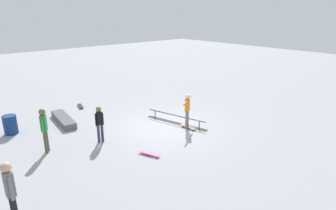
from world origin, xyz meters
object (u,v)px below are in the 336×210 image
(bystander_grey_shirt, at_px, (11,192))
(grind_rail, at_px, (176,120))
(trash_bin, at_px, (10,125))
(skateboard_main, at_px, (188,127))
(skate_ledge, at_px, (63,119))
(bystander_green_shirt, at_px, (44,128))
(skater_main, at_px, (187,109))
(bystander_black_shirt, at_px, (100,122))
(loose_skateboard_pink, at_px, (149,153))
(loose_skateboard_black, at_px, (80,106))

(bystander_grey_shirt, bearing_deg, grind_rail, 109.17)
(grind_rail, xyz_separation_m, trash_bin, (3.74, 6.07, 0.23))
(skateboard_main, distance_m, bystander_grey_shirt, 7.68)
(skate_ledge, xyz_separation_m, bystander_green_shirt, (-2.48, 1.63, 0.81))
(skater_main, relative_size, trash_bin, 1.94)
(skateboard_main, distance_m, bystander_black_shirt, 3.89)
(grind_rail, relative_size, skater_main, 2.01)
(bystander_black_shirt, bearing_deg, skater_main, -5.76)
(bystander_grey_shirt, distance_m, loose_skateboard_pink, 4.79)
(loose_skateboard_black, distance_m, loose_skateboard_pink, 6.79)
(skate_ledge, bearing_deg, bystander_black_shirt, -174.71)
(skate_ledge, bearing_deg, grind_rail, -132.30)
(grind_rail, relative_size, skateboard_main, 3.86)
(bystander_green_shirt, relative_size, loose_skateboard_black, 2.04)
(skate_ledge, distance_m, bystander_grey_shirt, 6.99)
(grind_rail, xyz_separation_m, skater_main, (-0.73, 0.02, 0.74))
(grind_rail, distance_m, bystander_black_shirt, 3.70)
(loose_skateboard_black, bearing_deg, bystander_black_shirt, -0.39)
(bystander_black_shirt, height_order, bystander_grey_shirt, bystander_grey_shirt)
(bystander_black_shirt, height_order, loose_skateboard_black, bystander_black_shirt)
(bystander_black_shirt, bearing_deg, bystander_green_shirt, 176.94)
(skateboard_main, relative_size, loose_skateboard_black, 0.99)
(skate_ledge, xyz_separation_m, bystander_black_shirt, (-3.03, -0.28, 0.69))
(grind_rail, xyz_separation_m, bystander_grey_shirt, (-2.41, 7.47, 0.82))
(bystander_black_shirt, distance_m, bystander_grey_shirt, 4.84)
(trash_bin, bearing_deg, loose_skateboard_black, -69.74)
(grind_rail, xyz_separation_m, bystander_green_shirt, (1.06, 5.52, 0.78))
(grind_rail, height_order, bystander_green_shirt, bystander_green_shirt)
(skateboard_main, height_order, bystander_grey_shirt, bystander_grey_shirt)
(skater_main, xyz_separation_m, bystander_green_shirt, (1.79, 5.50, 0.04))
(bystander_grey_shirt, relative_size, trash_bin, 2.16)
(grind_rail, xyz_separation_m, skateboard_main, (-0.80, 0.02, -0.10))
(skater_main, distance_m, bystander_black_shirt, 3.80)
(skater_main, distance_m, bystander_grey_shirt, 7.64)
(skater_main, xyz_separation_m, bystander_grey_shirt, (-1.68, 7.45, 0.08))
(loose_skateboard_pink, height_order, trash_bin, trash_bin)
(bystander_green_shirt, bearing_deg, skater_main, 103.48)
(loose_skateboard_pink, bearing_deg, skate_ledge, -9.77)
(loose_skateboard_black, xyz_separation_m, loose_skateboard_pink, (-6.77, 0.51, 0.00))
(skate_ledge, distance_m, loose_skateboard_pink, 5.29)
(skate_ledge, bearing_deg, loose_skateboard_pink, -168.49)
(skater_main, xyz_separation_m, loose_skateboard_black, (5.86, 2.31, -0.84))
(loose_skateboard_black, xyz_separation_m, trash_bin, (-1.38, 3.74, 0.33))
(loose_skateboard_black, bearing_deg, bystander_green_shirt, -23.00)
(grind_rail, relative_size, trash_bin, 3.88)
(loose_skateboard_black, bearing_deg, trash_bin, -54.60)
(skate_ledge, height_order, bystander_green_shirt, bystander_green_shirt)
(bystander_green_shirt, bearing_deg, bystander_grey_shirt, 2.14)
(bystander_grey_shirt, xyz_separation_m, loose_skateboard_black, (7.53, -5.15, -0.92))
(skate_ledge, xyz_separation_m, skateboard_main, (-4.34, -3.87, -0.07))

